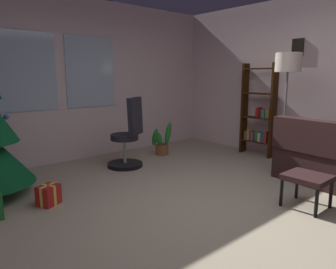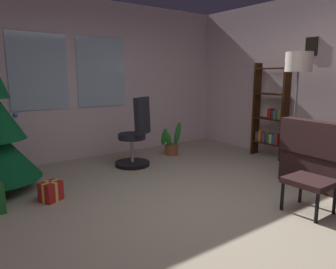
{
  "view_description": "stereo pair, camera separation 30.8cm",
  "coord_description": "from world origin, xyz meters",
  "px_view_note": "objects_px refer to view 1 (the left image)",
  "views": [
    {
      "loc": [
        -2.53,
        -2.05,
        1.44
      ],
      "look_at": [
        -0.14,
        0.68,
        0.76
      ],
      "focal_mm": 33.82,
      "sensor_mm": 36.0,
      "label": 1
    },
    {
      "loc": [
        -2.29,
        -2.24,
        1.44
      ],
      "look_at": [
        -0.14,
        0.68,
        0.76
      ],
      "focal_mm": 33.82,
      "sensor_mm": 36.0,
      "label": 2
    }
  ],
  "objects_px": {
    "office_chair": "(128,140)",
    "footstool": "(307,180)",
    "bookshelf": "(259,115)",
    "potted_plant": "(162,143)",
    "gift_box_red": "(49,195)",
    "floor_lamp": "(288,70)"
  },
  "relations": [
    {
      "from": "gift_box_red",
      "to": "floor_lamp",
      "type": "xyz_separation_m",
      "value": [
        3.29,
        -1.0,
        1.41
      ]
    },
    {
      "from": "gift_box_red",
      "to": "floor_lamp",
      "type": "relative_size",
      "value": 0.16
    },
    {
      "from": "footstool",
      "to": "gift_box_red",
      "type": "bearing_deg",
      "value": 137.41
    },
    {
      "from": "office_chair",
      "to": "bookshelf",
      "type": "bearing_deg",
      "value": -22.14
    },
    {
      "from": "office_chair",
      "to": "potted_plant",
      "type": "bearing_deg",
      "value": 14.62
    },
    {
      "from": "floor_lamp",
      "to": "office_chair",
      "type": "bearing_deg",
      "value": 136.56
    },
    {
      "from": "gift_box_red",
      "to": "floor_lamp",
      "type": "distance_m",
      "value": 3.72
    },
    {
      "from": "footstool",
      "to": "bookshelf",
      "type": "distance_m",
      "value": 2.4
    },
    {
      "from": "office_chair",
      "to": "bookshelf",
      "type": "height_order",
      "value": "bookshelf"
    },
    {
      "from": "gift_box_red",
      "to": "potted_plant",
      "type": "height_order",
      "value": "potted_plant"
    },
    {
      "from": "office_chair",
      "to": "potted_plant",
      "type": "height_order",
      "value": "office_chair"
    },
    {
      "from": "bookshelf",
      "to": "floor_lamp",
      "type": "height_order",
      "value": "floor_lamp"
    },
    {
      "from": "office_chair",
      "to": "footstool",
      "type": "bearing_deg",
      "value": -77.4
    },
    {
      "from": "office_chair",
      "to": "potted_plant",
      "type": "relative_size",
      "value": 1.8
    },
    {
      "from": "bookshelf",
      "to": "footstool",
      "type": "bearing_deg",
      "value": -134.05
    },
    {
      "from": "gift_box_red",
      "to": "office_chair",
      "type": "relative_size",
      "value": 0.25
    },
    {
      "from": "gift_box_red",
      "to": "potted_plant",
      "type": "xyz_separation_m",
      "value": [
        2.43,
        0.89,
        0.11
      ]
    },
    {
      "from": "footstool",
      "to": "potted_plant",
      "type": "xyz_separation_m",
      "value": [
        0.31,
        2.84,
        -0.09
      ]
    },
    {
      "from": "gift_box_red",
      "to": "office_chair",
      "type": "bearing_deg",
      "value": 23.29
    },
    {
      "from": "footstool",
      "to": "bookshelf",
      "type": "xyz_separation_m",
      "value": [
        1.65,
        1.7,
        0.41
      ]
    },
    {
      "from": "gift_box_red",
      "to": "bookshelf",
      "type": "bearing_deg",
      "value": -3.74
    },
    {
      "from": "footstool",
      "to": "office_chair",
      "type": "relative_size",
      "value": 0.4
    }
  ]
}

